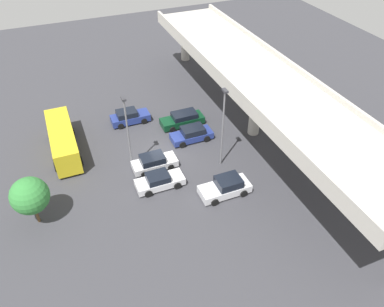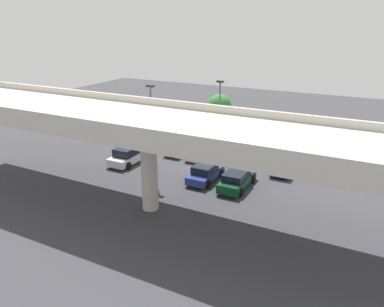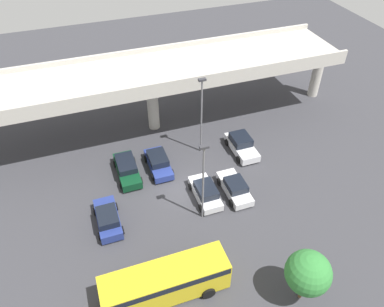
{
  "view_description": "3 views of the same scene",
  "coord_description": "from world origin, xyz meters",
  "px_view_note": "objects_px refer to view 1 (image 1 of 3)",
  "views": [
    {
      "loc": [
        28.26,
        -8.43,
        23.84
      ],
      "look_at": [
        1.85,
        2.4,
        0.89
      ],
      "focal_mm": 35.0,
      "sensor_mm": 36.0,
      "label": 1
    },
    {
      "loc": [
        -14.35,
        31.2,
        13.35
      ],
      "look_at": [
        1.72,
        0.34,
        0.92
      ],
      "focal_mm": 35.0,
      "sensor_mm": 36.0,
      "label": 2
    },
    {
      "loc": [
        -7.19,
        -22.44,
        24.44
      ],
      "look_at": [
        1.4,
        1.89,
        2.51
      ],
      "focal_mm": 35.0,
      "sensor_mm": 36.0,
      "label": 3
    }
  ],
  "objects_px": {
    "parked_car_0": "(129,117)",
    "shuttle_bus": "(62,139)",
    "parked_car_2": "(192,134)",
    "parked_car_4": "(159,181)",
    "parked_car_5": "(226,187)",
    "lamp_post_mid_lot": "(223,123)",
    "parked_car_1": "(183,119)",
    "tree_front_left": "(30,196)",
    "lamp_post_near_aisle": "(127,128)",
    "parked_car_3": "(154,162)"
  },
  "relations": [
    {
      "from": "parked_car_4",
      "to": "shuttle_bus",
      "type": "xyz_separation_m",
      "value": [
        -8.5,
        -7.29,
        0.95
      ]
    },
    {
      "from": "parked_car_5",
      "to": "shuttle_bus",
      "type": "bearing_deg",
      "value": -42.86
    },
    {
      "from": "parked_car_2",
      "to": "lamp_post_mid_lot",
      "type": "xyz_separation_m",
      "value": [
        4.75,
        1.1,
        4.08
      ]
    },
    {
      "from": "parked_car_2",
      "to": "parked_car_5",
      "type": "bearing_deg",
      "value": 88.2
    },
    {
      "from": "parked_car_1",
      "to": "shuttle_bus",
      "type": "bearing_deg",
      "value": 0.08
    },
    {
      "from": "parked_car_5",
      "to": "parked_car_3",
      "type": "bearing_deg",
      "value": -49.85
    },
    {
      "from": "parked_car_3",
      "to": "tree_front_left",
      "type": "distance_m",
      "value": 11.52
    },
    {
      "from": "lamp_post_mid_lot",
      "to": "parked_car_1",
      "type": "bearing_deg",
      "value": -172.81
    },
    {
      "from": "parked_car_0",
      "to": "lamp_post_mid_lot",
      "type": "bearing_deg",
      "value": -58.69
    },
    {
      "from": "shuttle_bus",
      "to": "lamp_post_near_aisle",
      "type": "height_order",
      "value": "lamp_post_near_aisle"
    },
    {
      "from": "parked_car_2",
      "to": "tree_front_left",
      "type": "xyz_separation_m",
      "value": [
        5.69,
        -16.04,
        2.25
      ]
    },
    {
      "from": "parked_car_2",
      "to": "parked_car_5",
      "type": "height_order",
      "value": "parked_car_5"
    },
    {
      "from": "parked_car_4",
      "to": "parked_car_2",
      "type": "bearing_deg",
      "value": 45.37
    },
    {
      "from": "parked_car_5",
      "to": "lamp_post_mid_lot",
      "type": "distance_m",
      "value": 5.74
    },
    {
      "from": "parked_car_3",
      "to": "tree_front_left",
      "type": "xyz_separation_m",
      "value": [
        2.84,
        -10.93,
        2.27
      ]
    },
    {
      "from": "lamp_post_near_aisle",
      "to": "lamp_post_mid_lot",
      "type": "distance_m",
      "value": 8.65
    },
    {
      "from": "parked_car_4",
      "to": "lamp_post_near_aisle",
      "type": "relative_size",
      "value": 0.58
    },
    {
      "from": "lamp_post_mid_lot",
      "to": "parked_car_5",
      "type": "bearing_deg",
      "value": -19.62
    },
    {
      "from": "parked_car_3",
      "to": "parked_car_5",
      "type": "relative_size",
      "value": 0.94
    },
    {
      "from": "lamp_post_mid_lot",
      "to": "parked_car_0",
      "type": "bearing_deg",
      "value": -148.69
    },
    {
      "from": "parked_car_1",
      "to": "lamp_post_mid_lot",
      "type": "bearing_deg",
      "value": 97.19
    },
    {
      "from": "parked_car_1",
      "to": "parked_car_5",
      "type": "relative_size",
      "value": 1.05
    },
    {
      "from": "parked_car_0",
      "to": "parked_car_5",
      "type": "relative_size",
      "value": 0.94
    },
    {
      "from": "parked_car_2",
      "to": "parked_car_4",
      "type": "bearing_deg",
      "value": 45.37
    },
    {
      "from": "parked_car_5",
      "to": "lamp_post_near_aisle",
      "type": "relative_size",
      "value": 0.59
    },
    {
      "from": "parked_car_4",
      "to": "tree_front_left",
      "type": "distance_m",
      "value": 10.83
    },
    {
      "from": "parked_car_0",
      "to": "parked_car_3",
      "type": "distance_m",
      "value": 8.56
    },
    {
      "from": "parked_car_1",
      "to": "parked_car_2",
      "type": "bearing_deg",
      "value": 87.66
    },
    {
      "from": "parked_car_0",
      "to": "parked_car_2",
      "type": "bearing_deg",
      "value": -47.33
    },
    {
      "from": "parked_car_2",
      "to": "parked_car_4",
      "type": "relative_size",
      "value": 1.0
    },
    {
      "from": "parked_car_3",
      "to": "parked_car_4",
      "type": "bearing_deg",
      "value": -97.29
    },
    {
      "from": "parked_car_0",
      "to": "shuttle_bus",
      "type": "relative_size",
      "value": 0.5
    },
    {
      "from": "parked_car_5",
      "to": "lamp_post_mid_lot",
      "type": "height_order",
      "value": "lamp_post_mid_lot"
    },
    {
      "from": "shuttle_bus",
      "to": "lamp_post_near_aisle",
      "type": "bearing_deg",
      "value": 49.79
    },
    {
      "from": "lamp_post_near_aisle",
      "to": "lamp_post_mid_lot",
      "type": "relative_size",
      "value": 0.93
    },
    {
      "from": "parked_car_3",
      "to": "parked_car_0",
      "type": "bearing_deg",
      "value": 91.01
    },
    {
      "from": "parked_car_0",
      "to": "parked_car_2",
      "type": "xyz_separation_m",
      "value": [
        5.71,
        5.26,
        -0.02
      ]
    },
    {
      "from": "parked_car_1",
      "to": "tree_front_left",
      "type": "bearing_deg",
      "value": 28.28
    },
    {
      "from": "shuttle_bus",
      "to": "parked_car_4",
      "type": "bearing_deg",
      "value": 40.61
    },
    {
      "from": "parked_car_0",
      "to": "parked_car_3",
      "type": "relative_size",
      "value": 1.0
    },
    {
      "from": "parked_car_2",
      "to": "shuttle_bus",
      "type": "xyz_separation_m",
      "value": [
        -2.98,
        -12.74,
        0.91
      ]
    },
    {
      "from": "parked_car_0",
      "to": "parked_car_4",
      "type": "height_order",
      "value": "parked_car_0"
    },
    {
      "from": "parked_car_2",
      "to": "parked_car_4",
      "type": "height_order",
      "value": "parked_car_2"
    },
    {
      "from": "parked_car_1",
      "to": "lamp_post_mid_lot",
      "type": "xyz_separation_m",
      "value": [
        7.75,
        0.98,
        4.07
      ]
    },
    {
      "from": "parked_car_3",
      "to": "shuttle_bus",
      "type": "bearing_deg",
      "value": 142.6
    },
    {
      "from": "lamp_post_near_aisle",
      "to": "tree_front_left",
      "type": "relative_size",
      "value": 1.71
    },
    {
      "from": "parked_car_3",
      "to": "parked_car_4",
      "type": "height_order",
      "value": "parked_car_3"
    },
    {
      "from": "shuttle_bus",
      "to": "parked_car_5",
      "type": "bearing_deg",
      "value": 47.14
    },
    {
      "from": "parked_car_0",
      "to": "parked_car_1",
      "type": "relative_size",
      "value": 0.89
    },
    {
      "from": "lamp_post_near_aisle",
      "to": "shuttle_bus",
      "type": "bearing_deg",
      "value": -130.21
    }
  ]
}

